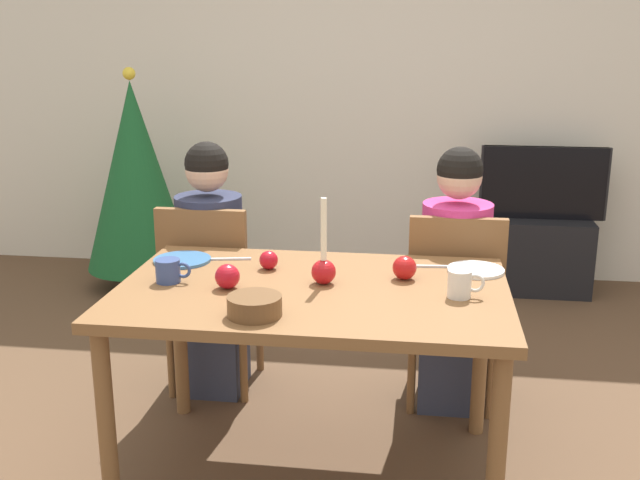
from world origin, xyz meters
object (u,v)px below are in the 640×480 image
chair_left (210,288)px  apple_by_right_mug (269,260)px  apple_by_left_plate (227,276)px  mug_left (169,271)px  tv_stand (538,254)px  dining_table (312,309)px  candle_centerpiece (324,266)px  person_left_child (211,273)px  tv (543,183)px  person_right_child (454,284)px  chair_right (454,299)px  plate_left (182,260)px  mug_right (461,284)px  apple_near_candle (404,268)px  bowl_walnuts (255,306)px  christmas_tree (136,176)px  plate_right (476,270)px

chair_left → apple_by_right_mug: bearing=-49.0°
apple_by_left_plate → mug_left: bearing=170.1°
chair_left → tv_stand: size_ratio=1.41×
dining_table → candle_centerpiece: candle_centerpiece is taller
person_left_child → tv: size_ratio=1.48×
dining_table → person_right_child: (0.53, 0.64, -0.10)m
chair_right → dining_table: bearing=-131.2°
plate_left → mug_right: mug_right is taller
tv_stand → plate_left: bearing=-129.4°
tv_stand → apple_by_left_plate: (-1.43, -2.36, 0.55)m
chair_left → candle_centerpiece: (0.60, -0.57, 0.30)m
tv_stand → mug_right: size_ratio=5.07×
dining_table → candle_centerpiece: bearing=50.0°
person_left_child → chair_left: bearing=-90.0°
chair_left → mug_right: (1.08, -0.64, 0.29)m
apple_near_candle → apple_by_right_mug: size_ratio=1.23×
plate_left → bowl_walnuts: bearing=-52.4°
person_left_child → apple_by_right_mug: person_left_child is taller
dining_table → mug_left: 0.54m
christmas_tree → plate_left: 1.98m
person_left_child → apple_by_left_plate: bearing=-69.0°
bowl_walnuts → apple_by_left_plate: apple_by_left_plate is taller
dining_table → plate_right: 0.65m
mug_right → bowl_walnuts: (-0.66, -0.27, -0.02)m
plate_left → bowl_walnuts: bowl_walnuts is taller
person_left_child → plate_left: bearing=-89.5°
chair_left → person_right_child: person_right_child is taller
person_right_child → plate_right: bearing=-80.8°
tv_stand → mug_right: (-0.61, -2.34, 0.56)m
tv_stand → apple_by_right_mug: 2.56m
tv_stand → christmas_tree: (-2.58, -0.29, 0.50)m
person_left_child → apple_near_candle: person_left_child is taller
plate_left → chair_left: bearing=90.6°
tv_stand → christmas_tree: 2.64m
apple_by_right_mug → plate_left: bearing=171.9°
person_left_child → christmas_tree: 1.64m
person_right_child → mug_right: bearing=-90.9°
mug_left → bowl_walnuts: 0.48m
dining_table → tv_stand: (1.13, 2.30, -0.43)m
bowl_walnuts → candle_centerpiece: bearing=62.8°
mug_left → candle_centerpiece: bearing=5.9°
dining_table → person_left_child: 0.86m
bowl_walnuts → person_right_child: bearing=54.5°
mug_right → plate_right: bearing=76.8°
chair_left → apple_by_right_mug: chair_left is taller
plate_left → apple_by_left_plate: (0.26, -0.29, 0.04)m
plate_right → apple_by_left_plate: bearing=-160.1°
bowl_walnuts → person_left_child: bearing=114.0°
mug_left → bowl_walnuts: bearing=-36.8°
christmas_tree → apple_by_left_plate: size_ratio=15.93×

